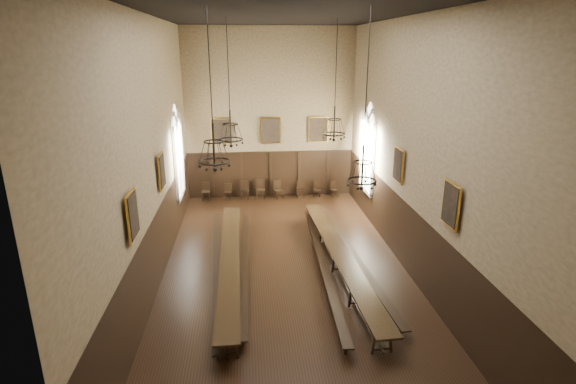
{
  "coord_description": "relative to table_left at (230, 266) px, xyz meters",
  "views": [
    {
      "loc": [
        -1.35,
        -14.94,
        7.93
      ],
      "look_at": [
        0.24,
        1.5,
        2.6
      ],
      "focal_mm": 28.0,
      "sensor_mm": 36.0,
      "label": 1
    }
  ],
  "objects": [
    {
      "name": "floor",
      "position": [
        2.03,
        0.17,
        -0.41
      ],
      "size": [
        9.0,
        18.0,
        0.02
      ],
      "primitive_type": "cube",
      "color": "black",
      "rests_on": "ground"
    },
    {
      "name": "ceiling",
      "position": [
        2.03,
        0.17,
        8.61
      ],
      "size": [
        9.0,
        18.0,
        0.02
      ],
      "primitive_type": "cube",
      "color": "black",
      "rests_on": "ground"
    },
    {
      "name": "wall_back",
      "position": [
        2.03,
        9.18,
        4.1
      ],
      "size": [
        9.0,
        0.02,
        9.0
      ],
      "primitive_type": "cube",
      "color": "#947F5B",
      "rests_on": "ground"
    },
    {
      "name": "wall_front",
      "position": [
        2.03,
        -8.84,
        4.1
      ],
      "size": [
        9.0,
        0.02,
        9.0
      ],
      "primitive_type": "cube",
      "color": "#947F5B",
      "rests_on": "ground"
    },
    {
      "name": "wall_left",
      "position": [
        -2.48,
        0.17,
        4.1
      ],
      "size": [
        0.02,
        18.0,
        9.0
      ],
      "primitive_type": "cube",
      "color": "#947F5B",
      "rests_on": "ground"
    },
    {
      "name": "wall_right",
      "position": [
        6.54,
        0.17,
        4.1
      ],
      "size": [
        0.02,
        18.0,
        9.0
      ],
      "primitive_type": "cube",
      "color": "#947F5B",
      "rests_on": "ground"
    },
    {
      "name": "wainscot_panelling",
      "position": [
        2.03,
        0.17,
        0.85
      ],
      "size": [
        9.0,
        18.0,
        2.5
      ],
      "primitive_type": null,
      "color": "black",
      "rests_on": "floor"
    },
    {
      "name": "table_left",
      "position": [
        0.0,
        0.0,
        0.0
      ],
      "size": [
        0.84,
        10.25,
        0.8
      ],
      "rotation": [
        0.0,
        0.0,
        0.01
      ],
      "color": "black",
      "rests_on": "floor"
    },
    {
      "name": "table_right",
      "position": [
        4.02,
        -0.08,
        0.01
      ],
      "size": [
        1.15,
        10.42,
        0.81
      ],
      "rotation": [
        0.0,
        0.0,
        0.04
      ],
      "color": "black",
      "rests_on": "floor"
    },
    {
      "name": "bench_left_outer",
      "position": [
        -0.46,
        0.11,
        -0.1
      ],
      "size": [
        0.89,
        10.35,
        0.47
      ],
      "rotation": [
        0.0,
        0.0,
        0.06
      ],
      "color": "black",
      "rests_on": "floor"
    },
    {
      "name": "bench_left_inner",
      "position": [
        0.53,
        0.31,
        -0.12
      ],
      "size": [
        0.44,
        9.62,
        0.43
      ],
      "rotation": [
        0.0,
        0.0,
        -0.02
      ],
      "color": "black",
      "rests_on": "floor"
    },
    {
      "name": "bench_right_inner",
      "position": [
        3.39,
        0.03,
        -0.1
      ],
      "size": [
        0.68,
        10.31,
        0.46
      ],
      "rotation": [
        0.0,
        0.0,
        -0.04
      ],
      "color": "black",
      "rests_on": "floor"
    },
    {
      "name": "bench_right_outer",
      "position": [
        4.66,
        0.37,
        -0.12
      ],
      "size": [
        0.94,
        9.73,
        0.44
      ],
      "rotation": [
        0.0,
        0.0,
        0.07
      ],
      "color": "black",
      "rests_on": "floor"
    },
    {
      "name": "chair_0",
      "position": [
        -1.53,
        8.71,
        -0.1
      ],
      "size": [
        0.45,
        0.45,
        0.99
      ],
      "rotation": [
        0.0,
        0.0,
        0.02
      ],
      "color": "black",
      "rests_on": "floor"
    },
    {
      "name": "chair_1",
      "position": [
        -0.36,
        8.72,
        -0.13
      ],
      "size": [
        0.44,
        0.44,
        0.88
      ],
      "rotation": [
        0.0,
        0.0,
        -0.14
      ],
      "color": "black",
      "rests_on": "floor"
    },
    {
      "name": "chair_2",
      "position": [
        0.56,
        8.78,
        -0.1
      ],
      "size": [
        0.44,
        0.44,
        0.98
      ],
      "rotation": [
        0.0,
        0.0,
        -0.02
      ],
      "color": "black",
      "rests_on": "floor"
    },
    {
      "name": "chair_3",
      "position": [
        1.43,
        8.74,
        -0.08
      ],
      "size": [
        0.5,
        0.5,
        1.04
      ],
      "rotation": [
        0.0,
        0.0,
        -0.08
      ],
      "color": "black",
      "rests_on": "floor"
    },
    {
      "name": "chair_4",
      "position": [
        2.43,
        8.7,
        -0.11
      ],
      "size": [
        0.54,
        0.54,
        0.97
      ],
      "rotation": [
        0.0,
        0.0,
        0.32
      ],
      "color": "black",
      "rests_on": "floor"
    },
    {
      "name": "chair_5",
      "position": [
        3.65,
        8.73,
        -0.12
      ],
      "size": [
        0.42,
        0.42,
        0.91
      ],
      "rotation": [
        0.0,
        0.0,
        -0.04
      ],
      "color": "black",
      "rests_on": "floor"
    },
    {
      "name": "chair_6",
      "position": [
        4.58,
        8.77,
        -0.13
      ],
      "size": [
        0.47,
        0.47,
        0.9
      ],
      "rotation": [
        0.0,
        0.0,
        -0.2
      ],
      "color": "black",
      "rests_on": "floor"
    },
    {
      "name": "chair_7",
      "position": [
        5.53,
        8.67,
        -0.14
      ],
      "size": [
        0.47,
        0.47,
        0.86
      ],
      "rotation": [
        0.0,
        0.0,
        0.28
      ],
      "color": "black",
      "rests_on": "floor"
    },
    {
      "name": "chandelier_back_left",
      "position": [
        0.13,
        2.43,
        4.44
      ],
      "size": [
        0.92,
        0.92,
        4.61
      ],
      "color": "black",
      "rests_on": "ceiling"
    },
    {
      "name": "chandelier_back_right",
      "position": [
        4.28,
        3.02,
        4.47
      ],
      "size": [
        0.92,
        0.92,
        4.57
      ],
      "color": "black",
      "rests_on": "ceiling"
    },
    {
      "name": "chandelier_front_left",
      "position": [
        -0.2,
        -2.29,
        4.74
      ],
      "size": [
        0.88,
        0.88,
        4.3
      ],
      "color": "black",
      "rests_on": "ceiling"
    },
    {
      "name": "chandelier_front_right",
      "position": [
        4.05,
        -2.43,
        4.14
      ],
      "size": [
        0.86,
        0.86,
        4.94
      ],
      "color": "black",
      "rests_on": "ceiling"
    },
    {
      "name": "portrait_back_0",
      "position": [
        -0.57,
        9.05,
        3.3
      ],
      "size": [
        1.1,
        0.12,
        1.4
      ],
      "color": "gold",
      "rests_on": "wall_back"
    },
    {
      "name": "portrait_back_1",
      "position": [
        2.03,
        9.05,
        3.3
      ],
      "size": [
        1.1,
        0.12,
        1.4
      ],
      "color": "gold",
      "rests_on": "wall_back"
    },
    {
      "name": "portrait_back_2",
      "position": [
        4.63,
        9.05,
        3.3
      ],
      "size": [
        1.1,
        0.12,
        1.4
      ],
      "color": "gold",
      "rests_on": "wall_back"
    },
    {
      "name": "portrait_left_0",
      "position": [
        -2.35,
        1.17,
        3.3
      ],
      "size": [
        0.12,
        1.0,
        1.3
      ],
      "color": "gold",
      "rests_on": "wall_left"
    },
    {
      "name": "portrait_left_1",
      "position": [
        -2.35,
        -3.33,
        3.3
      ],
      "size": [
        0.12,
        1.0,
        1.3
      ],
      "color": "gold",
      "rests_on": "wall_left"
    },
    {
      "name": "portrait_right_0",
      "position": [
        6.41,
        1.17,
        3.3
      ],
      "size": [
        0.12,
        1.0,
        1.3
      ],
      "color": "gold",
      "rests_on": "wall_right"
    },
    {
      "name": "portrait_right_1",
      "position": [
        6.41,
        -3.33,
        3.3
      ],
      "size": [
        0.12,
        1.0,
        1.3
      ],
      "color": "gold",
      "rests_on": "wall_right"
    },
    {
      "name": "window_right",
      "position": [
        6.46,
        5.67,
        3.0
      ],
      "size": [
        0.2,
        2.2,
        4.6
      ],
      "primitive_type": null,
      "color": "white",
      "rests_on": "wall_right"
    },
    {
      "name": "window_left",
      "position": [
        -2.4,
        5.67,
        3.0
      ],
      "size": [
        0.2,
        2.2,
        4.6
      ],
      "primitive_type": null,
      "color": "white",
      "rests_on": "wall_left"
    }
  ]
}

